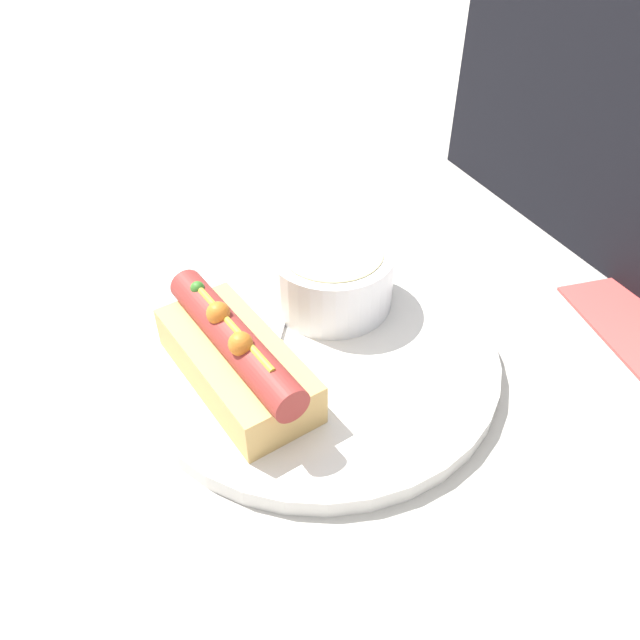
# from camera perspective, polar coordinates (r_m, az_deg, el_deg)

# --- Properties ---
(ground_plane) EXTENTS (4.00, 4.00, 0.00)m
(ground_plane) POSITION_cam_1_polar(r_m,az_deg,el_deg) (0.50, 0.00, -3.91)
(ground_plane) COLOR #BCB7AD
(dinner_plate) EXTENTS (0.28, 0.28, 0.01)m
(dinner_plate) POSITION_cam_1_polar(r_m,az_deg,el_deg) (0.50, 0.00, -3.31)
(dinner_plate) COLOR white
(dinner_plate) RESTS_ON ground_plane
(hot_dog) EXTENTS (0.16, 0.09, 0.06)m
(hot_dog) POSITION_cam_1_polar(r_m,az_deg,el_deg) (0.46, -7.75, -3.29)
(hot_dog) COLOR #DBAD60
(hot_dog) RESTS_ON dinner_plate
(soup_bowl) EXTENTS (0.10, 0.10, 0.05)m
(soup_bowl) POSITION_cam_1_polar(r_m,az_deg,el_deg) (0.52, 1.11, 4.12)
(soup_bowl) COLOR white
(soup_bowl) RESTS_ON dinner_plate
(spoon) EXTENTS (0.14, 0.10, 0.01)m
(spoon) POSITION_cam_1_polar(r_m,az_deg,el_deg) (0.58, -1.79, 5.70)
(spoon) COLOR #B7B7BC
(spoon) RESTS_ON dinner_plate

